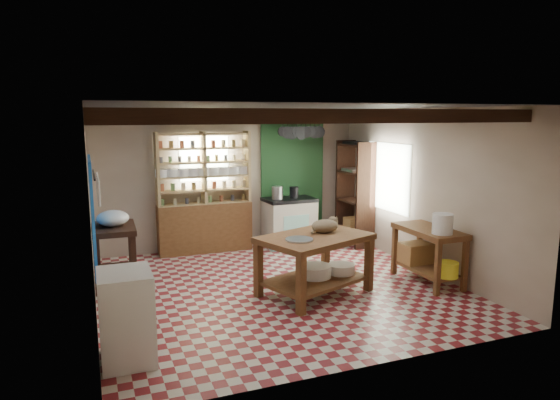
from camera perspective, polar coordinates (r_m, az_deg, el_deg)
name	(u,v)px	position (r m, az deg, el deg)	size (l,w,h in m)	color
floor	(278,288)	(7.42, -0.24, -10.01)	(5.00, 5.00, 0.02)	maroon
ceiling	(278,107)	(6.98, -0.25, 10.60)	(5.00, 5.00, 0.02)	#444549
wall_back	(230,179)	(9.43, -5.68, 2.41)	(5.00, 0.04, 2.60)	#BEAD99
wall_front	(371,241)	(4.88, 10.34, -4.61)	(5.00, 0.04, 2.60)	#BEAD99
wall_left	(90,212)	(6.63, -20.88, -1.30)	(0.04, 5.00, 2.60)	#BEAD99
wall_right	(424,190)	(8.30, 16.10, 1.07)	(0.04, 5.00, 2.60)	#BEAD99
ceiling_beams	(278,116)	(6.98, -0.25, 9.61)	(5.00, 3.80, 0.15)	#361E13
blue_wall_patch	(93,214)	(7.55, -20.63, -1.55)	(0.04, 1.40, 1.60)	blue
green_wall_patch	(292,179)	(9.82, 1.42, 2.45)	(1.30, 0.04, 2.30)	#1B4420
window_back	(204,159)	(9.25, -8.68, 4.70)	(0.90, 0.02, 0.80)	beige
window_right	(388,177)	(9.08, 12.23, 2.59)	(0.02, 1.30, 1.20)	beige
utensil_rail	(95,186)	(5.37, -20.42, 1.46)	(0.06, 0.90, 0.28)	black
pot_rack	(301,132)	(9.36, 2.44, 7.80)	(0.86, 0.12, 0.36)	black
shelving_unit	(204,192)	(9.15, -8.66, 0.85)	(1.70, 0.34, 2.20)	tan
tall_rack	(355,193)	(9.71, 8.57, 0.77)	(0.40, 0.86, 2.00)	#361E13
work_table	(315,265)	(7.06, 3.98, -7.38)	(1.48, 0.99, 0.84)	brown
stove	(289,222)	(9.59, 1.06, -2.51)	(0.94, 0.64, 0.92)	beige
prep_table	(115,256)	(7.77, -18.35, -6.06)	(0.61, 0.88, 0.90)	#361E13
white_cabinet	(126,317)	(5.43, -17.15, -12.61)	(0.52, 0.63, 0.94)	white
right_counter	(428,255)	(7.83, 16.55, -6.08)	(0.58, 1.16, 0.83)	brown
cat	(325,226)	(7.13, 5.15, -2.97)	(0.40, 0.30, 0.18)	#826A4C
steel_tray	(299,240)	(6.67, 2.21, -4.54)	(0.37, 0.37, 0.02)	#B1B0B8
basin_large	(315,271)	(7.16, 3.97, -8.10)	(0.48, 0.48, 0.17)	white
basin_small	(341,269)	(7.35, 7.02, -7.80)	(0.39, 0.39, 0.14)	white
kettle_left	(277,193)	(9.38, -0.31, 0.83)	(0.21, 0.21, 0.24)	#B1B0B8
kettle_right	(294,192)	(9.52, 1.62, 0.88)	(0.17, 0.17, 0.21)	black
enamel_bowl	(113,218)	(7.64, -18.57, -1.99)	(0.46, 0.46, 0.23)	white
white_bucket	(443,224)	(7.40, 18.09, -2.60)	(0.29, 0.29, 0.29)	white
wicker_basket	(416,253)	(8.07, 15.24, -5.84)	(0.45, 0.36, 0.31)	#AB7A45
yellow_tub	(448,269)	(7.52, 18.61, -7.53)	(0.30, 0.30, 0.22)	yellow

